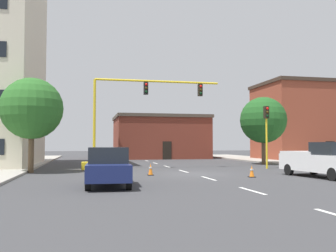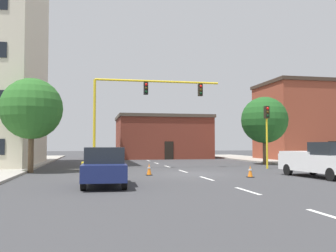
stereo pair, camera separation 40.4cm
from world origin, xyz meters
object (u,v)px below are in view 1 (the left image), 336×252
Objects in this scene: tree_right_mid at (263,120)px; sedan_navy_near_left at (108,166)px; traffic_light_pole_right at (267,123)px; pickup_truck_white at (323,160)px; tree_left_near at (32,109)px; traffic_signal_gantry at (114,138)px; traffic_cone_roadside_b at (151,169)px; traffic_cone_roadside_a at (252,171)px.

sedan_navy_near_left is (-14.94, -14.74, -3.20)m from tree_right_mid.
pickup_truck_white is at bearing -93.51° from traffic_light_pole_right.
tree_left_near reaches higher than pickup_truck_white.
traffic_signal_gantry is 2.21× the size of traffic_light_pole_right.
sedan_navy_near_left is (-12.07, -1.73, -0.09)m from pickup_truck_white.
tree_right_mid is at bearing 38.07° from traffic_cone_roadside_b.
sedan_navy_near_left is at bearing -135.38° from tree_right_mid.
pickup_truck_white is (11.07, -9.54, -1.36)m from traffic_signal_gantry.
traffic_cone_roadside_b is (1.81, -6.04, -1.98)m from traffic_signal_gantry.
sedan_navy_near_left is (4.54, -8.77, -3.32)m from tree_left_near.
pickup_truck_white is at bearing 8.17° from sedan_navy_near_left.
tree_right_mid is (2.41, 5.36, 0.56)m from traffic_light_pole_right.
tree_right_mid reaches higher than traffic_light_pole_right.
tree_left_near is at bearing -162.97° from tree_right_mid.
traffic_signal_gantry is 1.90× the size of pickup_truck_white.
tree_left_near is at bearing -177.96° from traffic_light_pole_right.
tree_left_near is at bearing 154.26° from traffic_cone_roadside_b.
pickup_truck_white is at bearing -14.30° from traffic_cone_roadside_a.
traffic_signal_gantry is 11.41m from sedan_navy_near_left.
tree_right_mid is 14.29m from traffic_cone_roadside_a.
traffic_signal_gantry is 14.48m from tree_right_mid.
traffic_light_pole_right is 0.77× the size of tree_left_near.
pickup_truck_white is (-2.87, -13.01, -3.11)m from tree_right_mid.
traffic_signal_gantry reaches higher than tree_right_mid.
traffic_light_pole_right is at bearing 36.81° from sedan_navy_near_left.
tree_right_mid is at bearing 44.62° from sedan_navy_near_left.
tree_right_mid reaches higher than sedan_navy_near_left.
tree_left_near is 10.42m from sedan_navy_near_left.
traffic_light_pole_right is at bearing -114.17° from tree_right_mid.
traffic_signal_gantry is 14.68m from pickup_truck_white.
tree_left_near is 20.38m from tree_right_mid.
traffic_signal_gantry is 6.36m from tree_left_near.
pickup_truck_white reaches higher than sedan_navy_near_left.
traffic_light_pole_right is at bearing 56.92° from traffic_cone_roadside_a.
pickup_truck_white is 7.74× the size of traffic_cone_roadside_b.
traffic_signal_gantry is at bearing 139.25° from pickup_truck_white.
traffic_cone_roadside_b is (-9.26, 3.50, -0.62)m from pickup_truck_white.
traffic_light_pole_right is 0.86× the size of pickup_truck_white.
traffic_light_pole_right reaches higher than pickup_truck_white.
sedan_navy_near_left is at bearing -118.16° from traffic_cone_roadside_b.
traffic_light_pole_right reaches higher than traffic_cone_roadside_a.
traffic_light_pole_right reaches higher than traffic_cone_roadside_b.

